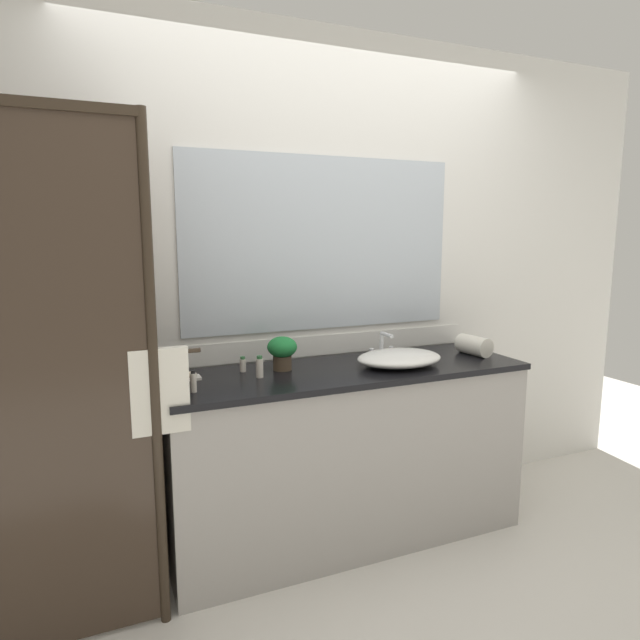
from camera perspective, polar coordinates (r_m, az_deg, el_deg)
ground_plane at (r=3.05m, az=2.79°, el=-21.65°), size 8.00×8.00×0.00m
wall_back_with_mirror at (r=2.94m, az=0.05°, el=4.14°), size 4.40×0.06×2.60m
vanity_cabinet at (r=2.85m, az=2.77°, el=-13.77°), size 1.80×0.58×0.90m
shower_enclosure at (r=2.23m, az=-25.61°, el=-5.69°), size 1.20×0.59×2.00m
sink_basin at (r=2.77m, az=8.31°, el=-3.97°), size 0.44×0.33×0.08m
faucet at (r=2.91m, az=6.53°, el=-3.12°), size 0.17×0.13×0.15m
potted_plant at (r=2.65m, az=-3.99°, el=-3.19°), size 0.15×0.15×0.16m
soap_dish at (r=2.56m, az=-13.54°, el=-5.77°), size 0.10×0.07×0.04m
amenity_bottle_conditioner at (r=2.53m, az=-6.36°, el=-4.93°), size 0.03×0.03×0.10m
amenity_bottle_lotion at (r=2.35m, az=-13.13°, el=-6.32°), size 0.03×0.03×0.09m
amenity_bottle_body_wash at (r=2.65m, az=-8.09°, el=-4.65°), size 0.03×0.03×0.07m
rolled_towel_near_edge at (r=3.09m, az=15.83°, el=-2.59°), size 0.13×0.20×0.11m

